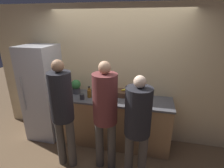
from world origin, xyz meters
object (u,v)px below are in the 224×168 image
Objects in this scene: person_right at (138,121)px; cup_black at (82,97)px; bottle_clear at (127,98)px; potted_plant at (76,86)px; person_center at (105,108)px; refrigerator at (43,93)px; utensil_crock at (139,93)px; bottle_amber at (89,93)px; fruit_bowl at (123,93)px; person_left at (62,107)px.

person_right is 1.20m from cup_black.
potted_plant is (-1.02, 0.13, 0.09)m from bottle_clear.
potted_plant is at bearing 136.99° from person_center.
utensil_crock is at bearing 6.79° from refrigerator.
fruit_bowl is at bearing 20.24° from bottle_amber.
bottle_clear is at bearing -7.42° from potted_plant.
potted_plant is (-0.31, 0.13, 0.06)m from bottle_amber.
person_right is 0.98m from fruit_bowl.
person_center is 0.75m from bottle_amber.
cup_black is at bearing -130.26° from bottle_amber.
person_left is 8.48× the size of bottle_amber.
person_left is at bearing -138.88° from utensil_crock.
bottle_clear is at bearing 7.81° from cup_black.
refrigerator is 1.14× the size of person_right.
refrigerator is 13.30× the size of bottle_clear.
refrigerator is at bearing 178.88° from bottle_clear.
fruit_bowl is 2.09× the size of bottle_clear.
utensil_crock is 0.32m from bottle_clear.
person_left is 0.58m from cup_black.
utensil_crock is (0.43, 0.85, -0.06)m from person_center.
person_left is at bearing -105.04° from bottle_amber.
potted_plant reaches higher than fruit_bowl.
fruit_bowl is at bearing 6.91° from refrigerator.
cup_black is (0.89, -0.14, 0.06)m from refrigerator.
person_center reaches higher than person_right.
refrigerator reaches higher than bottle_amber.
cup_black is at bearing -9.15° from refrigerator.
bottle_amber is 0.16m from cup_black.
person_center is at bearing 7.84° from person_left.
fruit_bowl is (-0.36, 0.91, 0.01)m from person_right.
person_left is at bearing -41.62° from refrigerator.
person_left is 0.82m from potted_plant.
potted_plant is at bearing 131.70° from cup_black.
fruit_bowl is 0.30m from utensil_crock.
person_right is at bearing -86.03° from utensil_crock.
refrigerator is at bearing 170.85° from cup_black.
fruit_bowl reaches higher than cup_black.
potted_plant is (-0.90, -0.09, 0.10)m from fruit_bowl.
utensil_crock is 1.71× the size of bottle_clear.
bottle_clear is at bearing -1.12° from refrigerator.
cup_black is at bearing -172.19° from bottle_clear.
person_left reaches higher than fruit_bowl.
person_left is at bearing -98.57° from cup_black.
utensil_crock is at bearing 63.25° from person_center.
person_left reaches higher than bottle_clear.
bottle_clear is 1.03m from potted_plant.
person_right reaches higher than potted_plant.
utensil_crock is at bearing 6.21° from fruit_bowl.
person_center reaches higher than fruit_bowl.
utensil_crock is (1.07, 0.93, -0.05)m from person_left.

